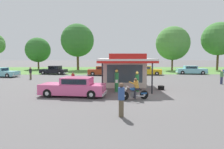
{
  "coord_description": "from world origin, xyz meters",
  "views": [
    {
      "loc": [
        -2.69,
        -15.35,
        3.1
      ],
      "look_at": [
        -2.49,
        2.92,
        1.4
      ],
      "focal_mm": 30.72,
      "sensor_mm": 36.0,
      "label": 1
    }
  ],
  "objects_px": {
    "parked_car_second_row_spare": "(103,71)",
    "bystander_strolling_foreground": "(73,79)",
    "gas_pump_nearside": "(117,82)",
    "parked_car_back_row_right": "(54,70)",
    "bystander_leaning_by_kiosk": "(222,77)",
    "motorcycle_with_rider": "(135,91)",
    "featured_classic_sedan": "(74,87)",
    "parked_car_back_row_centre": "(191,70)",
    "gas_pump_offside": "(137,83)",
    "parked_car_back_row_left": "(147,71)",
    "spare_tire_stack": "(161,88)",
    "bystander_admiring_sedan": "(121,99)",
    "bystander_standing_back_lot": "(30,73)",
    "parked_car_back_row_centre_left": "(1,73)"
  },
  "relations": [
    {
      "from": "gas_pump_offside",
      "to": "parked_car_second_row_spare",
      "type": "height_order",
      "value": "gas_pump_offside"
    },
    {
      "from": "parked_car_back_row_right",
      "to": "parked_car_back_row_centre",
      "type": "relative_size",
      "value": 0.94
    },
    {
      "from": "parked_car_back_row_right",
      "to": "gas_pump_offside",
      "type": "bearing_deg",
      "value": -55.21
    },
    {
      "from": "gas_pump_nearside",
      "to": "bystander_standing_back_lot",
      "type": "bearing_deg",
      "value": 138.66
    },
    {
      "from": "parked_car_second_row_spare",
      "to": "bystander_strolling_foreground",
      "type": "bearing_deg",
      "value": -102.94
    },
    {
      "from": "gas_pump_offside",
      "to": "parked_car_back_row_centre",
      "type": "relative_size",
      "value": 0.34
    },
    {
      "from": "featured_classic_sedan",
      "to": "gas_pump_nearside",
      "type": "bearing_deg",
      "value": 21.72
    },
    {
      "from": "parked_car_back_row_centre_left",
      "to": "bystander_strolling_foreground",
      "type": "relative_size",
      "value": 3.68
    },
    {
      "from": "parked_car_back_row_centre_left",
      "to": "parked_car_back_row_right",
      "type": "bearing_deg",
      "value": 33.35
    },
    {
      "from": "spare_tire_stack",
      "to": "parked_car_second_row_spare",
      "type": "bearing_deg",
      "value": 112.71
    },
    {
      "from": "parked_car_back_row_right",
      "to": "spare_tire_stack",
      "type": "height_order",
      "value": "parked_car_back_row_right"
    },
    {
      "from": "parked_car_back_row_right",
      "to": "bystander_leaning_by_kiosk",
      "type": "distance_m",
      "value": 25.88
    },
    {
      "from": "bystander_standing_back_lot",
      "to": "parked_car_back_row_left",
      "type": "bearing_deg",
      "value": 20.03
    },
    {
      "from": "parked_car_back_row_left",
      "to": "parked_car_second_row_spare",
      "type": "distance_m",
      "value": 7.52
    },
    {
      "from": "featured_classic_sedan",
      "to": "parked_car_back_row_right",
      "type": "xyz_separation_m",
      "value": [
        -7.09,
        19.04,
        -0.02
      ]
    },
    {
      "from": "parked_car_back_row_centre_left",
      "to": "bystander_admiring_sedan",
      "type": "xyz_separation_m",
      "value": [
        17.31,
        -19.87,
        0.28
      ]
    },
    {
      "from": "parked_car_second_row_spare",
      "to": "bystander_strolling_foreground",
      "type": "xyz_separation_m",
      "value": [
        -2.75,
        -11.99,
        0.09
      ]
    },
    {
      "from": "parked_car_back_row_left",
      "to": "gas_pump_nearside",
      "type": "bearing_deg",
      "value": -109.23
    },
    {
      "from": "parked_car_back_row_centre",
      "to": "spare_tire_stack",
      "type": "bearing_deg",
      "value": -120.95
    },
    {
      "from": "parked_car_second_row_spare",
      "to": "bystander_strolling_foreground",
      "type": "relative_size",
      "value": 3.64
    },
    {
      "from": "bystander_strolling_foreground",
      "to": "bystander_admiring_sedan",
      "type": "relative_size",
      "value": 0.84
    },
    {
      "from": "bystander_strolling_foreground",
      "to": "bystander_admiring_sedan",
      "type": "height_order",
      "value": "bystander_admiring_sedan"
    },
    {
      "from": "parked_car_back_row_right",
      "to": "parked_car_back_row_left",
      "type": "bearing_deg",
      "value": -4.12
    },
    {
      "from": "gas_pump_nearside",
      "to": "parked_car_back_row_right",
      "type": "bearing_deg",
      "value": 120.77
    },
    {
      "from": "bystander_leaning_by_kiosk",
      "to": "parked_car_back_row_centre",
      "type": "bearing_deg",
      "value": 81.32
    },
    {
      "from": "parked_car_back_row_left",
      "to": "bystander_leaning_by_kiosk",
      "type": "xyz_separation_m",
      "value": [
        6.31,
        -11.45,
        0.18
      ]
    },
    {
      "from": "bystander_standing_back_lot",
      "to": "bystander_admiring_sedan",
      "type": "relative_size",
      "value": 0.95
    },
    {
      "from": "gas_pump_nearside",
      "to": "featured_classic_sedan",
      "type": "distance_m",
      "value": 3.71
    },
    {
      "from": "bystander_strolling_foreground",
      "to": "spare_tire_stack",
      "type": "height_order",
      "value": "bystander_strolling_foreground"
    },
    {
      "from": "gas_pump_nearside",
      "to": "gas_pump_offside",
      "type": "bearing_deg",
      "value": -0.0
    },
    {
      "from": "gas_pump_offside",
      "to": "motorcycle_with_rider",
      "type": "xyz_separation_m",
      "value": [
        -0.52,
        -2.69,
        -0.19
      ]
    },
    {
      "from": "gas_pump_offside",
      "to": "parked_car_second_row_spare",
      "type": "distance_m",
      "value": 16.26
    },
    {
      "from": "gas_pump_offside",
      "to": "spare_tire_stack",
      "type": "xyz_separation_m",
      "value": [
        2.51,
        1.53,
        -0.66
      ]
    },
    {
      "from": "parked_car_back_row_left",
      "to": "parked_car_back_row_right",
      "type": "bearing_deg",
      "value": 175.88
    },
    {
      "from": "featured_classic_sedan",
      "to": "motorcycle_with_rider",
      "type": "bearing_deg",
      "value": -15.74
    },
    {
      "from": "parked_car_second_row_spare",
      "to": "bystander_leaning_by_kiosk",
      "type": "height_order",
      "value": "bystander_leaning_by_kiosk"
    },
    {
      "from": "motorcycle_with_rider",
      "to": "bystander_strolling_foreground",
      "type": "bearing_deg",
      "value": 131.07
    },
    {
      "from": "gas_pump_nearside",
      "to": "spare_tire_stack",
      "type": "height_order",
      "value": "gas_pump_nearside"
    },
    {
      "from": "bystander_leaning_by_kiosk",
      "to": "motorcycle_with_rider",
      "type": "bearing_deg",
      "value": -144.45
    },
    {
      "from": "parked_car_back_row_left",
      "to": "gas_pump_offside",
      "type": "bearing_deg",
      "value": -103.62
    },
    {
      "from": "parked_car_back_row_left",
      "to": "spare_tire_stack",
      "type": "relative_size",
      "value": 9.11
    },
    {
      "from": "parked_car_second_row_spare",
      "to": "bystander_strolling_foreground",
      "type": "distance_m",
      "value": 12.31
    },
    {
      "from": "parked_car_second_row_spare",
      "to": "bystander_admiring_sedan",
      "type": "xyz_separation_m",
      "value": [
        1.74,
        -22.53,
        0.25
      ]
    },
    {
      "from": "parked_car_back_row_centre",
      "to": "gas_pump_offside",
      "type": "bearing_deg",
      "value": -124.59
    },
    {
      "from": "parked_car_second_row_spare",
      "to": "spare_tire_stack",
      "type": "height_order",
      "value": "parked_car_second_row_spare"
    },
    {
      "from": "parked_car_back_row_centre",
      "to": "bystander_standing_back_lot",
      "type": "bearing_deg",
      "value": -163.49
    },
    {
      "from": "gas_pump_nearside",
      "to": "motorcycle_with_rider",
      "type": "relative_size",
      "value": 0.96
    },
    {
      "from": "parked_car_second_row_spare",
      "to": "motorcycle_with_rider",
      "type": "bearing_deg",
      "value": -80.9
    },
    {
      "from": "featured_classic_sedan",
      "to": "parked_car_back_row_centre",
      "type": "xyz_separation_m",
      "value": [
        17.45,
        19.14,
        -0.01
      ]
    },
    {
      "from": "parked_car_back_row_centre",
      "to": "parked_car_second_row_spare",
      "type": "xyz_separation_m",
      "value": [
        -15.74,
        -1.89,
        0.01
      ]
    }
  ]
}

